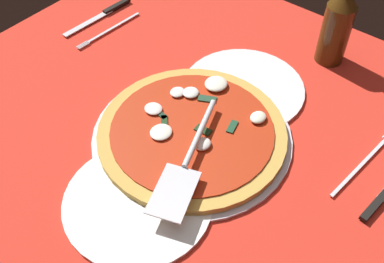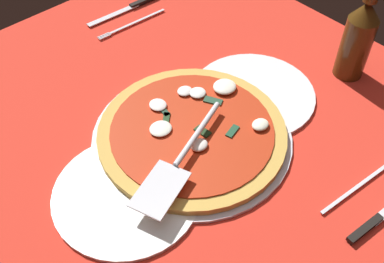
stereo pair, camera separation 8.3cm
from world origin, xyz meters
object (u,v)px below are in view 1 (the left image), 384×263
object	(u,v)px
pizza_server	(187,162)
beer_bottle	(338,21)
dinner_plate_left	(243,89)
pizza	(192,131)
dinner_plate_right	(138,202)
place_setting_far	(375,179)
place_setting_near	(106,23)

from	to	relation	value
pizza_server	beer_bottle	bearing A→B (deg)	155.18
dinner_plate_left	pizza	size ratio (longest dim) A/B	0.71
pizza_server	dinner_plate_right	bearing A→B (deg)	-37.58
pizza	pizza_server	distance (cm)	9.40
place_setting_far	beer_bottle	world-z (taller)	beer_bottle
pizza_server	beer_bottle	distance (cm)	43.69
pizza_server	place_setting_far	size ratio (longest dim) A/B	1.19
dinner_plate_right	pizza	world-z (taller)	pizza
dinner_plate_right	place_setting_far	bearing A→B (deg)	135.86
place_setting_far	place_setting_near	bearing A→B (deg)	93.58
dinner_plate_left	place_setting_far	bearing A→B (deg)	81.84
dinner_plate_right	beer_bottle	xyz separation A→B (cm)	(-52.10, 6.34, 9.30)
pizza	beer_bottle	bearing A→B (deg)	166.54
dinner_plate_left	dinner_plate_right	size ratio (longest dim) A/B	1.00
dinner_plate_left	place_setting_near	bearing A→B (deg)	-87.78
pizza_server	dinner_plate_left	bearing A→B (deg)	171.79
dinner_plate_left	place_setting_far	distance (cm)	30.19
pizza_server	place_setting_near	xyz separation A→B (cm)	(-22.40, -42.80, -3.84)
pizza_server	place_setting_far	distance (cm)	31.87
beer_bottle	pizza_server	bearing A→B (deg)	-4.68
place_setting_far	beer_bottle	size ratio (longest dim) A/B	0.83
place_setting_near	beer_bottle	size ratio (longest dim) A/B	0.84
dinner_plate_right	place_setting_near	size ratio (longest dim) A/B	1.12
dinner_plate_right	pizza	size ratio (longest dim) A/B	0.71
pizza_server	pizza	bearing A→B (deg)	-166.90
pizza	pizza_server	world-z (taller)	pizza_server
dinner_plate_left	pizza_server	size ratio (longest dim) A/B	0.95
dinner_plate_right	pizza_server	size ratio (longest dim) A/B	0.95
dinner_plate_left	pizza	world-z (taller)	pizza
place_setting_near	dinner_plate_right	bearing A→B (deg)	55.17
beer_bottle	dinner_plate_right	bearing A→B (deg)	-6.94
pizza	place_setting_near	world-z (taller)	pizza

